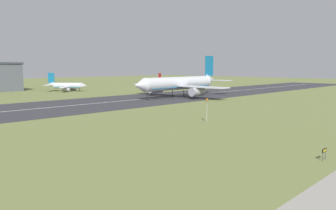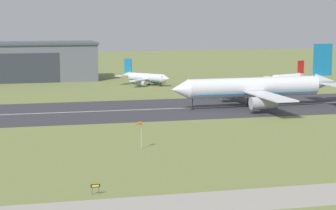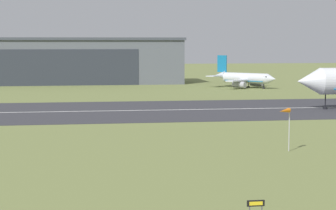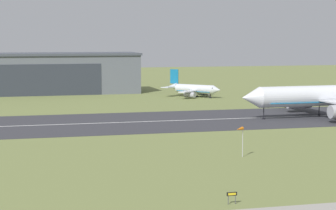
{
  "view_description": "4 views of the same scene",
  "coord_description": "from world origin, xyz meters",
  "px_view_note": "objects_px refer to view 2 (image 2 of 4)",
  "views": [
    {
      "loc": [
        -43.54,
        22.71,
        12.99
      ],
      "look_at": [
        11.6,
        77.35,
        4.02
      ],
      "focal_mm": 35.0,
      "sensor_mm": 36.0,
      "label": 1
    },
    {
      "loc": [
        -9.28,
        -58.13,
        27.45
      ],
      "look_at": [
        25.91,
        81.0,
        7.32
      ],
      "focal_mm": 70.0,
      "sensor_mm": 36.0,
      "label": 2
    },
    {
      "loc": [
        -11.0,
        -10.83,
        14.21
      ],
      "look_at": [
        3.47,
        82.48,
        5.12
      ],
      "focal_mm": 70.0,
      "sensor_mm": 36.0,
      "label": 3
    },
    {
      "loc": [
        -26.22,
        -41.64,
        22.32
      ],
      "look_at": [
        7.46,
        86.02,
        8.37
      ],
      "focal_mm": 70.0,
      "sensor_mm": 36.0,
      "label": 4
    }
  ],
  "objects_px": {
    "airplane_parked_west": "(287,78)",
    "airplane_parked_east": "(146,78)",
    "airplane_landing": "(255,88)",
    "runway_sign": "(95,187)",
    "windsock_pole": "(138,125)"
  },
  "relations": [
    {
      "from": "airplane_landing",
      "to": "airplane_parked_west",
      "type": "distance_m",
      "value": 63.27
    },
    {
      "from": "windsock_pole",
      "to": "airplane_landing",
      "type": "bearing_deg",
      "value": 48.32
    },
    {
      "from": "airplane_landing",
      "to": "airplane_parked_east",
      "type": "relative_size",
      "value": 2.46
    },
    {
      "from": "airplane_parked_west",
      "to": "windsock_pole",
      "type": "height_order",
      "value": "airplane_parked_west"
    },
    {
      "from": "airplane_landing",
      "to": "runway_sign",
      "type": "xyz_separation_m",
      "value": [
        -58.4,
        -81.96,
        -4.57
      ]
    },
    {
      "from": "airplane_parked_east",
      "to": "runway_sign",
      "type": "xyz_separation_m",
      "value": [
        -40.1,
        -147.85,
        -1.74
      ]
    },
    {
      "from": "windsock_pole",
      "to": "runway_sign",
      "type": "height_order",
      "value": "windsock_pole"
    },
    {
      "from": "airplane_parked_west",
      "to": "runway_sign",
      "type": "distance_m",
      "value": 163.8
    },
    {
      "from": "airplane_parked_west",
      "to": "windsock_pole",
      "type": "distance_m",
      "value": 131.18
    },
    {
      "from": "airplane_parked_west",
      "to": "airplane_parked_east",
      "type": "height_order",
      "value": "airplane_parked_east"
    },
    {
      "from": "airplane_landing",
      "to": "windsock_pole",
      "type": "height_order",
      "value": "airplane_landing"
    },
    {
      "from": "windsock_pole",
      "to": "runway_sign",
      "type": "xyz_separation_m",
      "value": [
        -12.95,
        -30.92,
        -3.86
      ]
    },
    {
      "from": "airplane_parked_east",
      "to": "airplane_parked_west",
      "type": "bearing_deg",
      "value": -13.76
    },
    {
      "from": "airplane_parked_west",
      "to": "runway_sign",
      "type": "bearing_deg",
      "value": -124.54
    },
    {
      "from": "airplane_landing",
      "to": "airplane_parked_east",
      "type": "xyz_separation_m",
      "value": [
        -18.3,
        65.89,
        -2.83
      ]
    }
  ]
}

